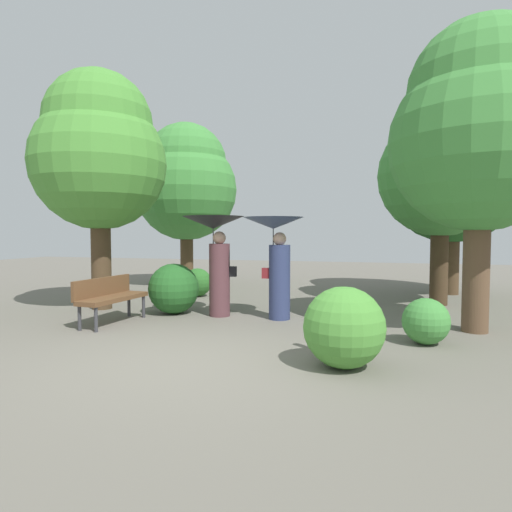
% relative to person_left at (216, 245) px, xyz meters
% --- Properties ---
extents(ground_plane, '(40.00, 40.00, 0.00)m').
position_rel_person_left_xyz_m(ground_plane, '(0.68, -2.94, -1.40)').
color(ground_plane, '#6B665B').
extents(person_left, '(1.21, 1.21, 1.97)m').
position_rel_person_left_xyz_m(person_left, '(0.00, 0.00, 0.00)').
color(person_left, '#563338').
rests_on(person_left, ground).
extents(person_right, '(1.15, 1.15, 1.94)m').
position_rel_person_left_xyz_m(person_right, '(1.22, 0.01, -0.06)').
color(person_right, navy).
rests_on(person_right, ground).
extents(park_bench, '(0.60, 1.53, 0.83)m').
position_rel_person_left_xyz_m(park_bench, '(-1.59, -1.21, -0.89)').
color(park_bench, '#38383D').
rests_on(park_bench, ground).
extents(tree_near_left, '(3.11, 3.11, 5.01)m').
position_rel_person_left_xyz_m(tree_near_left, '(-2.68, 4.38, 1.83)').
color(tree_near_left, '#4C3823').
rests_on(tree_near_left, ground).
extents(tree_near_right, '(2.77, 2.77, 4.84)m').
position_rel_person_left_xyz_m(tree_near_right, '(4.40, 2.63, 1.79)').
color(tree_near_right, '#42301E').
rests_on(tree_near_right, ground).
extents(tree_mid_left, '(2.83, 2.83, 5.09)m').
position_rel_person_left_xyz_m(tree_mid_left, '(-2.68, 0.07, 1.98)').
color(tree_mid_left, '#4C3823').
rests_on(tree_mid_left, ground).
extents(tree_mid_right, '(2.88, 2.88, 5.08)m').
position_rel_person_left_xyz_m(tree_mid_right, '(4.64, -0.13, 1.96)').
color(tree_mid_right, brown).
rests_on(tree_mid_right, ground).
extents(tree_far_back, '(3.55, 3.55, 5.42)m').
position_rel_person_left_xyz_m(tree_far_back, '(4.93, 4.58, 2.03)').
color(tree_far_back, '#4C3823').
rests_on(tree_far_back, ground).
extents(bush_path_left, '(0.73, 0.73, 0.73)m').
position_rel_person_left_xyz_m(bush_path_left, '(-1.43, 2.34, -1.03)').
color(bush_path_left, '#2D6B28').
rests_on(bush_path_left, ground).
extents(bush_path_right, '(0.99, 0.99, 0.99)m').
position_rel_person_left_xyz_m(bush_path_right, '(2.71, -2.70, -0.90)').
color(bush_path_right, '#4C9338').
rests_on(bush_path_right, ground).
extents(bush_behind_bench, '(0.68, 0.68, 0.68)m').
position_rel_person_left_xyz_m(bush_behind_bench, '(3.78, -1.22, -1.06)').
color(bush_behind_bench, '#428C3D').
rests_on(bush_behind_bench, ground).
extents(bush_far_side, '(1.02, 1.02, 1.02)m').
position_rel_person_left_xyz_m(bush_far_side, '(-0.91, -0.03, -0.89)').
color(bush_far_side, '#235B23').
rests_on(bush_far_side, ground).
extents(path_marker_post, '(0.12, 0.12, 0.57)m').
position_rel_person_left_xyz_m(path_marker_post, '(2.30, -2.03, -1.11)').
color(path_marker_post, gray).
rests_on(path_marker_post, ground).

